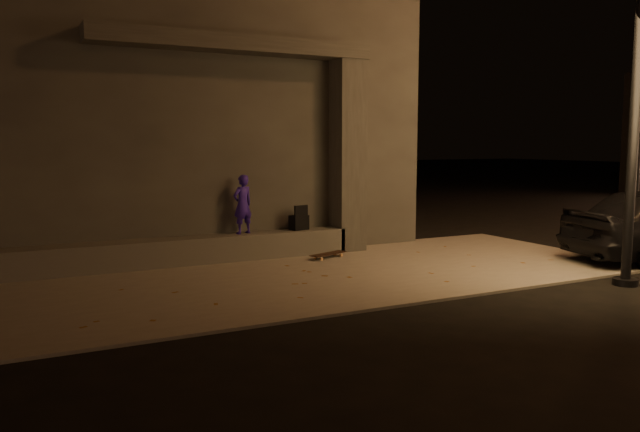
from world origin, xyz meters
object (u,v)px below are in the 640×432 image
skateboarder (243,204)px  column (348,156)px  backpack (299,221)px  skateboard (328,254)px

skateboarder → column: bearing=163.5°
column → skateboarder: 2.28m
backpack → skateboarder: bearing=166.9°
skateboarder → skateboard: skateboarder is taller
column → backpack: column is taller
column → skateboarder: (-2.13, 0.00, -0.83)m
column → backpack: size_ratio=7.74×
skateboarder → backpack: skateboarder is taller
column → skateboard: (-0.75, -0.65, -1.73)m
column → skateboard: 2.00m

